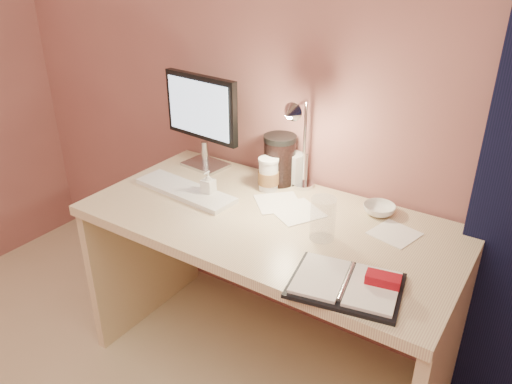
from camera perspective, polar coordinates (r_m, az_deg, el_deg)
The scene contains 14 objects.
desk at distance 2.02m, azimuth 2.61°, elevation -7.67°, with size 1.40×0.70×0.73m.
monitor at distance 2.20m, azimuth -6.09°, elevation 8.95°, with size 0.39×0.16×0.42m.
keyboard at distance 2.05m, azimuth -8.10°, elevation 0.19°, with size 0.46×0.13×0.02m, color white.
planner at distance 1.52m, azimuth 10.59°, elevation -10.29°, with size 0.36×0.30×0.05m.
paper_a at distance 1.95m, azimuth 2.57°, elevation -1.24°, with size 0.17×0.17×0.00m, color white.
paper_b at distance 1.82m, azimuth 15.56°, elevation -4.60°, with size 0.15×0.15×0.00m, color white.
paper_c at distance 1.89m, azimuth 4.65°, elevation -2.26°, with size 0.17×0.17×0.00m, color white.
coffee_cup at distance 2.03m, azimuth 1.43°, elevation 1.95°, with size 0.09×0.09×0.14m.
clear_cup at distance 1.70m, azimuth 7.65°, elevation -3.05°, with size 0.09×0.09×0.15m, color white.
bowl at distance 1.92m, azimuth 13.89°, elevation -1.96°, with size 0.12×0.12×0.04m, color silver.
lotion_bottle at distance 1.99m, azimuth -5.48°, elevation 0.93°, with size 0.05×0.05×0.11m, color white.
dark_jar at distance 2.09m, azimuth 2.71°, elevation 3.46°, with size 0.13×0.13×0.19m, color black.
product_box at distance 2.10m, azimuth 4.36°, elevation 2.74°, with size 0.09×0.07×0.13m, color silver.
desk_lamp at distance 1.92m, azimuth 3.98°, elevation 6.30°, with size 0.10×0.24×0.40m.
Camera 1 is at (0.84, 0.01, 1.64)m, focal length 35.00 mm.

